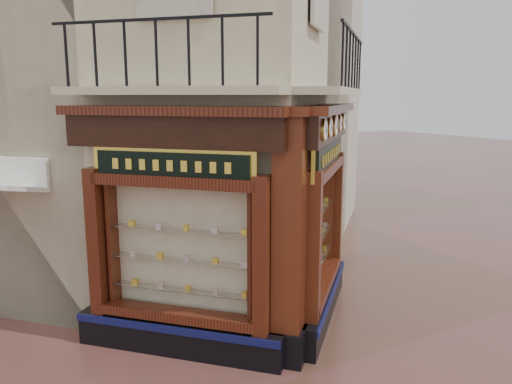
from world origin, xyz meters
TOP-DOWN VIEW (x-y plane):
  - ground at (0.00, 0.00)m, footprint 80.00×80.00m
  - main_building at (0.00, 6.16)m, footprint 11.31×11.31m
  - neighbour_left at (-2.47, 8.63)m, footprint 11.31×11.31m
  - neighbour_right at (2.47, 8.63)m, footprint 11.31×11.31m
  - shopfront_left at (-1.41, 1.57)m, footprint 2.86×2.86m
  - shopfront_right at (1.41, 1.57)m, footprint 2.86×2.86m
  - corner_pilaster at (0.00, 0.50)m, footprint 0.85×0.85m
  - balcony at (0.00, 1.49)m, footprint 5.94×2.97m
  - clock_a at (0.59, 0.49)m, footprint 0.28×0.28m
  - clock_b at (1.01, 0.90)m, footprint 0.26×0.26m
  - clock_c at (1.49, 1.38)m, footprint 0.31×0.31m
  - clock_d at (1.95, 1.85)m, footprint 0.25×0.25m
  - clock_e at (2.37, 2.27)m, footprint 0.27×0.27m
  - awning at (-3.91, 3.70)m, footprint 1.87×1.87m
  - signboard_left at (-1.46, 1.51)m, footprint 1.93×1.93m
  - signboard_right at (1.46, 1.51)m, footprint 2.18×2.18m

SIDE VIEW (x-z plane):
  - ground at x=0.00m, z-range 0.00..0.00m
  - awning at x=-3.91m, z-range -0.14..0.14m
  - corner_pilaster at x=0.00m, z-range -0.04..3.94m
  - shopfront_left at x=-1.41m, z-range -0.01..3.97m
  - shopfront_right at x=1.41m, z-range -0.01..3.97m
  - signboard_left at x=-1.46m, z-range 2.84..3.36m
  - signboard_right at x=1.46m, z-range 2.81..3.39m
  - clock_b at x=1.01m, z-range 3.46..3.78m
  - clock_d at x=1.95m, z-range 3.47..3.77m
  - clock_e at x=2.37m, z-range 3.45..3.79m
  - clock_a at x=0.59m, z-range 3.45..3.79m
  - clock_c at x=1.49m, z-range 3.43..3.81m
  - balcony at x=0.00m, z-range 3.70..4.73m
  - neighbour_left at x=-2.47m, z-range 0.00..11.00m
  - neighbour_right at x=2.47m, z-range 0.00..11.00m
  - main_building at x=0.00m, z-range 0.00..12.00m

